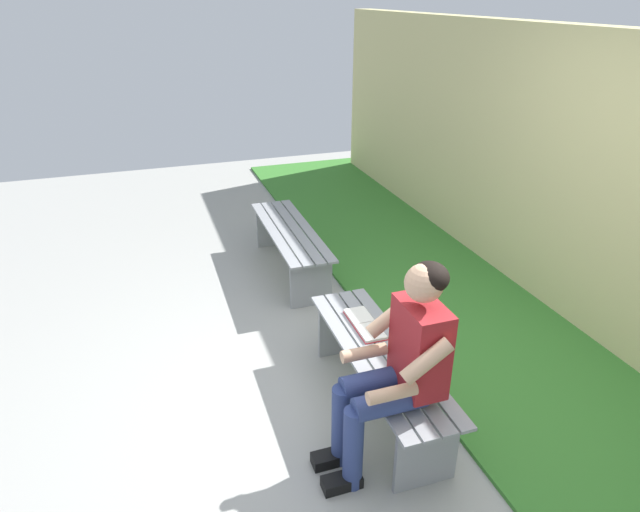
{
  "coord_description": "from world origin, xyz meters",
  "views": [
    {
      "loc": [
        -2.53,
        1.24,
        2.45
      ],
      "look_at": [
        0.71,
        0.15,
        0.8
      ],
      "focal_mm": 30.78,
      "sensor_mm": 36.0,
      "label": 1
    }
  ],
  "objects_px": {
    "bench_far": "(290,240)",
    "apple": "(395,345)",
    "book_open": "(365,324)",
    "bench_near": "(379,366)",
    "person_seated": "(398,363)"
  },
  "relations": [
    {
      "from": "bench_far",
      "to": "book_open",
      "type": "height_order",
      "value": "book_open"
    },
    {
      "from": "bench_near",
      "to": "bench_far",
      "type": "xyz_separation_m",
      "value": [
        2.03,
        0.0,
        0.0
      ]
    },
    {
      "from": "person_seated",
      "to": "apple",
      "type": "distance_m",
      "value": 0.49
    },
    {
      "from": "bench_far",
      "to": "book_open",
      "type": "relative_size",
      "value": 3.77
    },
    {
      "from": "bench_far",
      "to": "apple",
      "type": "relative_size",
      "value": 19.05
    },
    {
      "from": "apple",
      "to": "book_open",
      "type": "bearing_deg",
      "value": 11.94
    },
    {
      "from": "book_open",
      "to": "apple",
      "type": "bearing_deg",
      "value": -167.57
    },
    {
      "from": "apple",
      "to": "bench_far",
      "type": "bearing_deg",
      "value": 2.55
    },
    {
      "from": "bench_far",
      "to": "apple",
      "type": "height_order",
      "value": "apple"
    },
    {
      "from": "bench_near",
      "to": "book_open",
      "type": "relative_size",
      "value": 3.72
    },
    {
      "from": "person_seated",
      "to": "apple",
      "type": "bearing_deg",
      "value": -25.3
    },
    {
      "from": "bench_near",
      "to": "apple",
      "type": "xyz_separation_m",
      "value": [
        -0.02,
        -0.09,
        0.15
      ]
    },
    {
      "from": "apple",
      "to": "bench_near",
      "type": "bearing_deg",
      "value": 75.16
    },
    {
      "from": "person_seated",
      "to": "bench_far",
      "type": "bearing_deg",
      "value": -2.33
    },
    {
      "from": "bench_far",
      "to": "bench_near",
      "type": "bearing_deg",
      "value": -180.0
    }
  ]
}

